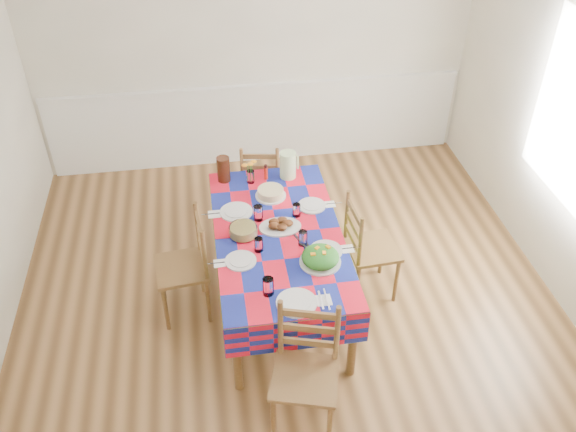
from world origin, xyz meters
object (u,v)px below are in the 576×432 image
object	(u,v)px
chair_near	(306,372)
chair_left	(187,267)
green_pitcher	(288,165)
tea_pitcher	(223,169)
chair_right	(367,249)
meat_platter	(280,225)
chair_far	(261,181)
dining_table	(278,241)

from	to	relation	value
chair_near	chair_left	distance (m)	1.38
green_pitcher	tea_pitcher	size ratio (longest dim) A/B	1.07
tea_pitcher	chair_right	world-z (taller)	tea_pitcher
green_pitcher	chair_left	world-z (taller)	green_pitcher
meat_platter	green_pitcher	bearing A→B (deg)	76.27
chair_near	chair_far	bearing A→B (deg)	106.91
dining_table	chair_far	xyz separation A→B (m)	(-0.01, 1.16, -0.22)
dining_table	meat_platter	world-z (taller)	meat_platter
chair_near	dining_table	bearing A→B (deg)	107.07
chair_right	chair_far	bearing A→B (deg)	28.66
meat_platter	chair_left	bearing A→B (deg)	-175.47
chair_left	chair_right	distance (m)	1.47
green_pitcher	chair_far	xyz separation A→B (m)	(-0.20, 0.40, -0.42)
meat_platter	chair_far	xyz separation A→B (m)	(-0.03, 1.10, -0.32)
meat_platter	green_pitcher	distance (m)	0.73
meat_platter	chair_right	distance (m)	0.77
dining_table	meat_platter	distance (m)	0.12
chair_near	chair_right	bearing A→B (deg)	74.53
meat_platter	chair_near	size ratio (longest dim) A/B	0.34
dining_table	chair_far	distance (m)	1.18
dining_table	meat_platter	xyz separation A→B (m)	(0.02, 0.06, 0.10)
tea_pitcher	green_pitcher	bearing A→B (deg)	-3.14
green_pitcher	dining_table	bearing A→B (deg)	-104.22
dining_table	chair_right	distance (m)	0.75
chair_far	chair_right	bearing A→B (deg)	131.24
chair_left	chair_right	size ratio (longest dim) A/B	1.00
meat_platter	chair_near	world-z (taller)	chair_near
green_pitcher	chair_right	xyz separation A→B (m)	(0.54, -0.77, -0.38)
dining_table	chair_near	distance (m)	1.17
chair_right	chair_left	bearing A→B (deg)	86.01
chair_right	dining_table	bearing A→B (deg)	86.08
chair_far	chair_left	xyz separation A→B (m)	(-0.73, -1.16, 0.04)
green_pitcher	chair_left	bearing A→B (deg)	-140.56
tea_pitcher	chair_right	bearing A→B (deg)	-36.16
meat_platter	tea_pitcher	world-z (taller)	tea_pitcher
chair_near	chair_right	world-z (taller)	chair_near
chair_right	chair_near	bearing A→B (deg)	144.38
dining_table	chair_left	xyz separation A→B (m)	(-0.73, 0.00, -0.18)
green_pitcher	chair_near	world-z (taller)	chair_near
dining_table	green_pitcher	distance (m)	0.82
tea_pitcher	chair_left	size ratio (longest dim) A/B	0.24
tea_pitcher	chair_right	distance (m)	1.41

